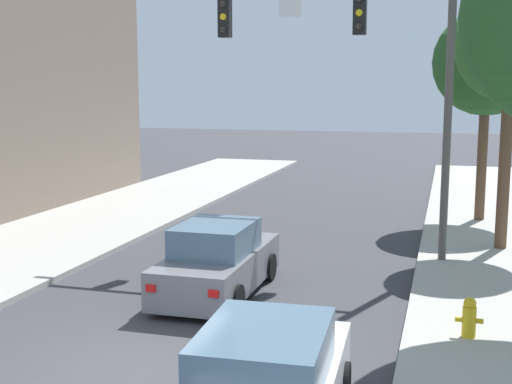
{
  "coord_description": "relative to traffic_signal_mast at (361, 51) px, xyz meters",
  "views": [
    {
      "loc": [
        4.66,
        -9.26,
        4.5
      ],
      "look_at": [
        0.23,
        6.23,
        2.0
      ],
      "focal_mm": 47.58,
      "sensor_mm": 36.0,
      "label": 1
    }
  ],
  "objects": [
    {
      "name": "street_tree_third",
      "position": [
        3.29,
        5.81,
        -0.13
      ],
      "size": [
        3.44,
        3.44,
        6.86
      ],
      "color": "brown",
      "rests_on": "sidewalk_right"
    },
    {
      "name": "car_lead_grey",
      "position": [
        -2.53,
        -3.88,
        -4.66
      ],
      "size": [
        1.84,
        4.24,
        1.6
      ],
      "color": "slate",
      "rests_on": "ground"
    },
    {
      "name": "traffic_signal_mast",
      "position": [
        0.0,
        0.0,
        0.0
      ],
      "size": [
        7.53,
        0.38,
        7.5
      ],
      "color": "#514C47",
      "rests_on": "sidewalk_right"
    },
    {
      "name": "street_tree_second",
      "position": [
        3.69,
        1.75,
        0.11
      ],
      "size": [
        2.9,
        2.9,
        6.85
      ],
      "color": "brown",
      "rests_on": "sidewalk_right"
    },
    {
      "name": "fire_hydrant",
      "position": [
        2.7,
        -5.5,
        -4.88
      ],
      "size": [
        0.48,
        0.24,
        0.72
      ],
      "color": "gold",
      "rests_on": "sidewalk_right"
    },
    {
      "name": "ground_plane",
      "position": [
        -2.43,
        -8.22,
        -5.39
      ],
      "size": [
        120.0,
        120.0,
        0.0
      ],
      "primitive_type": "plane",
      "color": "#38383D"
    }
  ]
}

